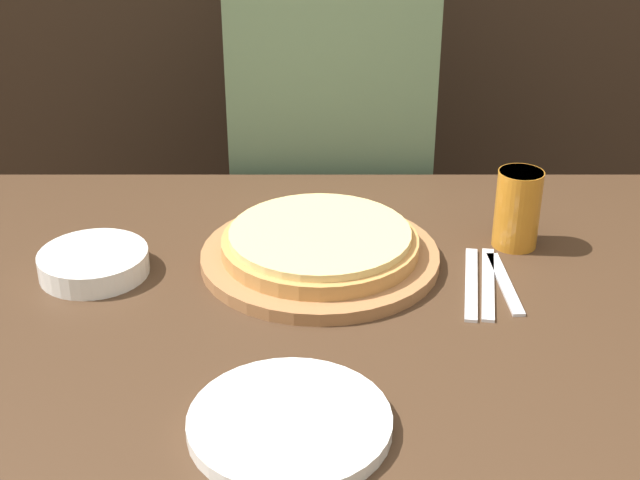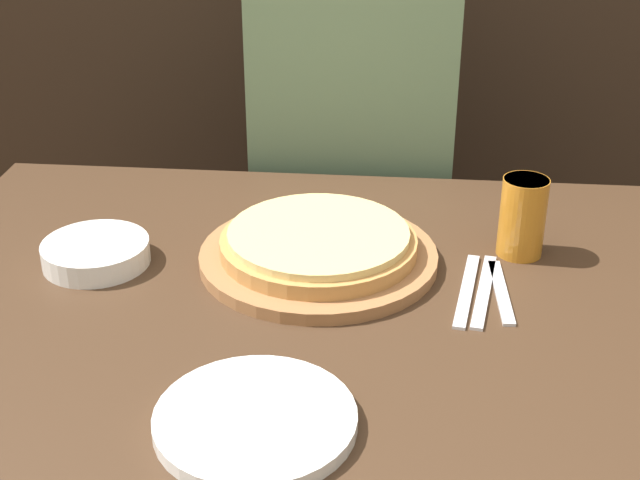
% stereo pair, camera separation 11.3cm
% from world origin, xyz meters
% --- Properties ---
extents(pizza_on_board, '(0.37, 0.37, 0.06)m').
position_xyz_m(pizza_on_board, '(0.00, 0.12, 0.73)').
color(pizza_on_board, '#99663D').
rests_on(pizza_on_board, dining_table).
extents(beer_glass, '(0.07, 0.07, 0.13)m').
position_xyz_m(beer_glass, '(0.31, 0.19, 0.77)').
color(beer_glass, '#B7701E').
rests_on(beer_glass, dining_table).
extents(dinner_plate, '(0.24, 0.24, 0.02)m').
position_xyz_m(dinner_plate, '(-0.04, -0.28, 0.71)').
color(dinner_plate, silver).
rests_on(dinner_plate, dining_table).
extents(side_bowl, '(0.17, 0.17, 0.04)m').
position_xyz_m(side_bowl, '(-0.34, 0.09, 0.72)').
color(side_bowl, silver).
rests_on(side_bowl, dining_table).
extents(fork, '(0.05, 0.21, 0.00)m').
position_xyz_m(fork, '(0.23, 0.06, 0.71)').
color(fork, silver).
rests_on(fork, dining_table).
extents(dinner_knife, '(0.05, 0.21, 0.00)m').
position_xyz_m(dinner_knife, '(0.25, 0.06, 0.71)').
color(dinner_knife, silver).
rests_on(dinner_knife, dining_table).
extents(spoon, '(0.03, 0.18, 0.00)m').
position_xyz_m(spoon, '(0.28, 0.06, 0.71)').
color(spoon, silver).
rests_on(spoon, dining_table).
extents(diner_person, '(0.40, 0.20, 1.30)m').
position_xyz_m(diner_person, '(0.02, 0.62, 0.64)').
color(diner_person, '#33333D').
rests_on(diner_person, ground_plane).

